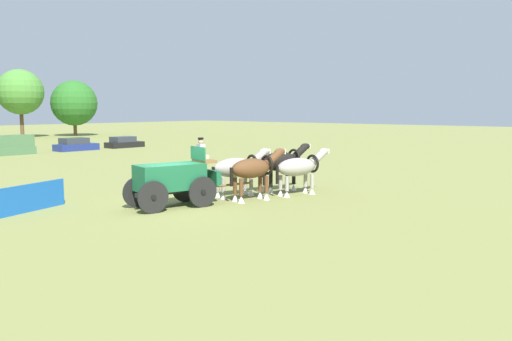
% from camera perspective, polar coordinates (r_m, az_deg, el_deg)
% --- Properties ---
extents(ground_plane, '(220.00, 220.00, 0.00)m').
position_cam_1_polar(ground_plane, '(21.41, -9.45, -4.05)').
color(ground_plane, olive).
extents(show_wagon, '(5.72, 2.42, 2.79)m').
position_cam_1_polar(show_wagon, '(21.28, -9.17, -0.82)').
color(show_wagon, '#195B38').
rests_on(show_wagon, ground).
extents(draft_horse_rear_near, '(3.14, 1.39, 2.15)m').
position_cam_1_polar(draft_horse_rear_near, '(23.59, -2.08, 0.24)').
color(draft_horse_rear_near, '#9E998E').
rests_on(draft_horse_rear_near, ground).
extents(draft_horse_rear_off, '(2.92, 1.33, 2.23)m').
position_cam_1_polar(draft_horse_rear_off, '(22.52, -0.26, 0.09)').
color(draft_horse_rear_off, brown).
rests_on(draft_horse_rear_off, ground).
extents(draft_horse_lead_near, '(3.01, 1.40, 2.29)m').
position_cam_1_polar(draft_horse_lead_near, '(25.09, 2.86, 0.89)').
color(draft_horse_lead_near, black).
rests_on(draft_horse_lead_near, ground).
extents(draft_horse_lead_off, '(3.16, 1.37, 2.12)m').
position_cam_1_polar(draft_horse_lead_off, '(24.12, 4.80, 0.30)').
color(draft_horse_lead_off, '#9E998E').
rests_on(draft_horse_lead_off, ground).
extents(parked_vehicle_e, '(4.62, 1.86, 1.71)m').
position_cam_1_polar(parked_vehicle_e, '(49.66, -25.99, 2.49)').
color(parked_vehicle_e, '#477047').
rests_on(parked_vehicle_e, ground).
extents(parked_vehicle_f, '(3.99, 1.86, 1.23)m').
position_cam_1_polar(parked_vehicle_f, '(52.58, -19.36, 2.67)').
color(parked_vehicle_f, navy).
rests_on(parked_vehicle_f, ground).
extents(parked_vehicle_g, '(3.88, 1.77, 1.14)m').
position_cam_1_polar(parked_vehicle_g, '(55.31, -14.41, 3.00)').
color(parked_vehicle_g, black).
rests_on(parked_vehicle_g, ground).
extents(tree_f, '(6.22, 6.22, 9.42)m').
position_cam_1_polar(tree_f, '(78.67, -24.66, 7.90)').
color(tree_f, brown).
rests_on(tree_f, ground).
extents(tree_g, '(6.63, 6.63, 8.14)m').
position_cam_1_polar(tree_g, '(80.91, -19.50, 7.05)').
color(tree_g, brown).
rests_on(tree_g, ground).
extents(sponsor_banner, '(3.10, 0.92, 1.10)m').
position_cam_1_polar(sponsor_banner, '(22.09, -23.47, -2.74)').
color(sponsor_banner, '#1959B2').
rests_on(sponsor_banner, ground).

